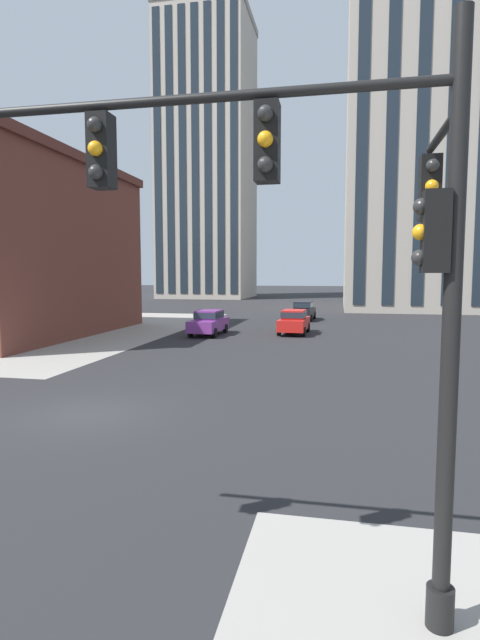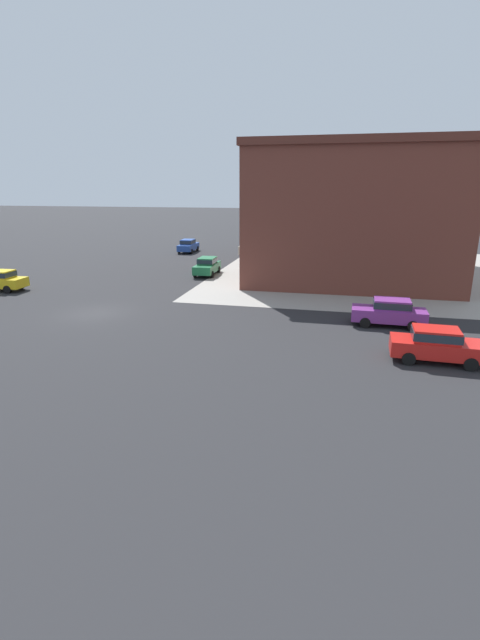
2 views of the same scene
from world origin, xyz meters
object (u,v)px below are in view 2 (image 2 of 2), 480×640
object	(u,v)px
car_cross_westbound	(390,311)
car_parked_curb	(437,344)
car_main_southbound_far	(188,245)
car_main_northbound_near	(207,265)

from	to	relation	value
car_cross_westbound	car_parked_curb	bearing A→B (deg)	16.61
car_main_southbound_far	car_cross_westbound	world-z (taller)	same
car_cross_westbound	car_parked_curb	world-z (taller)	same
car_cross_westbound	car_parked_curb	xyz separation A→B (m)	(5.68, 1.69, 0.00)
car_main_southbound_far	car_parked_curb	size ratio (longest dim) A/B	1.00
car_main_northbound_near	car_cross_westbound	distance (m)	20.80
car_main_southbound_far	car_cross_westbound	size ratio (longest dim) A/B	1.00
car_main_southbound_far	car_cross_westbound	bearing A→B (deg)	38.88
car_main_southbound_far	car_parked_curb	bearing A→B (deg)	35.80
car_main_northbound_near	car_parked_curb	world-z (taller)	same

